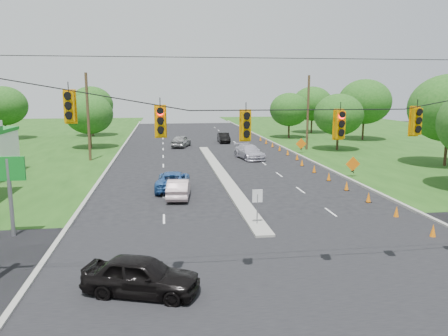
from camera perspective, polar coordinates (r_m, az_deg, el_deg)
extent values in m
plane|color=black|center=(18.49, 8.37, -13.21)|extent=(160.00, 160.00, 0.00)
cube|color=black|center=(18.49, 8.37, -13.21)|extent=(160.00, 14.00, 0.02)
cube|color=gray|center=(47.12, -14.16, 0.97)|extent=(0.25, 110.00, 0.16)
cube|color=gray|center=(49.18, 9.94, 1.51)|extent=(0.25, 110.00, 0.16)
cube|color=gray|center=(38.29, -0.42, -0.80)|extent=(1.00, 34.00, 0.18)
cylinder|color=gray|center=(23.68, 4.36, -5.54)|extent=(0.06, 0.06, 1.80)
cube|color=white|center=(23.48, 4.39, -3.66)|extent=(0.55, 0.04, 0.70)
cylinder|color=black|center=(16.03, 10.03, 8.92)|extent=(24.00, 0.04, 0.04)
cube|color=#DD9200|center=(15.58, -19.54, 7.54)|extent=(0.34, 0.24, 1.00)
cube|color=#DD9200|center=(15.30, -8.29, 6.01)|extent=(0.34, 0.24, 1.00)
cube|color=#DD9200|center=(15.58, 2.87, 5.53)|extent=(0.34, 0.24, 1.00)
cube|color=#DD9200|center=(16.60, 14.88, 5.49)|extent=(0.34, 0.24, 1.00)
cube|color=#DD9200|center=(17.96, 23.80, 5.58)|extent=(0.34, 0.24, 1.00)
cylinder|color=#422D1C|center=(46.96, -17.33, 6.32)|extent=(0.28, 0.28, 9.00)
cylinder|color=#422D1C|center=(54.21, 10.90, 7.06)|extent=(0.28, 0.28, 9.00)
cylinder|color=gray|center=(24.11, -26.11, -3.59)|extent=(0.20, 0.20, 4.00)
cube|color=#107E21|center=(23.82, -26.39, -0.08)|extent=(1.60, 0.15, 1.20)
cone|color=orange|center=(24.39, 25.64, -7.42)|extent=(0.32, 0.32, 0.70)
cone|color=orange|center=(27.24, 21.60, -5.34)|extent=(0.32, 0.32, 0.70)
cone|color=orange|center=(30.23, 18.36, -3.64)|extent=(0.32, 0.32, 0.70)
cone|color=orange|center=(33.31, 15.72, -2.24)|extent=(0.32, 0.32, 0.70)
cone|color=orange|center=(36.47, 13.54, -1.08)|extent=(0.32, 0.32, 0.70)
cone|color=orange|center=(39.69, 11.71, -0.11)|extent=(0.32, 0.32, 0.70)
cone|color=orange|center=(42.95, 10.15, 0.72)|extent=(0.32, 0.32, 0.70)
cone|color=orange|center=(46.42, 9.53, 1.45)|extent=(0.32, 0.32, 0.70)
cone|color=orange|center=(49.74, 8.33, 2.06)|extent=(0.32, 0.32, 0.70)
cone|color=orange|center=(53.07, 7.28, 2.59)|extent=(0.32, 0.32, 0.70)
cone|color=orange|center=(56.43, 6.35, 3.07)|extent=(0.32, 0.32, 0.70)
cone|color=orange|center=(59.80, 5.53, 3.48)|extent=(0.32, 0.32, 0.70)
cone|color=orange|center=(63.19, 4.79, 3.86)|extent=(0.32, 0.32, 0.70)
cube|color=black|center=(38.29, 16.43, -0.38)|extent=(0.06, 0.58, 0.26)
cube|color=black|center=(38.29, 16.43, -0.38)|extent=(0.06, 0.58, 0.26)
cube|color=orange|center=(38.19, 16.48, 0.50)|extent=(1.27, 0.05, 1.27)
cube|color=black|center=(51.20, 10.02, 2.47)|extent=(0.06, 0.58, 0.26)
cube|color=black|center=(51.20, 10.02, 2.47)|extent=(0.06, 0.58, 0.26)
cube|color=orange|center=(51.12, 10.04, 3.13)|extent=(1.27, 0.05, 1.27)
cylinder|color=black|center=(72.30, -26.61, 4.48)|extent=(0.28, 0.28, 2.88)
ellipsoid|color=#194C14|center=(72.10, -26.84, 7.26)|extent=(6.72, 6.72, 5.76)
cylinder|color=black|center=(57.31, -17.05, 3.70)|extent=(0.28, 0.28, 2.52)
ellipsoid|color=#194C14|center=(57.07, -17.21, 6.78)|extent=(5.88, 5.88, 5.04)
cylinder|color=black|center=(72.36, -16.79, 5.13)|extent=(0.28, 0.28, 2.88)
ellipsoid|color=#194C14|center=(72.15, -16.93, 7.91)|extent=(6.72, 6.72, 5.76)
cylinder|color=black|center=(47.12, 27.00, 2.16)|extent=(0.28, 0.28, 3.24)
cylinder|color=black|center=(54.77, 14.60, 3.54)|extent=(0.28, 0.28, 2.52)
ellipsoid|color=#194C14|center=(54.52, 14.74, 6.76)|extent=(5.88, 5.88, 5.04)
cylinder|color=black|center=(67.08, 17.70, 4.87)|extent=(0.28, 0.28, 3.24)
ellipsoid|color=#194C14|center=(66.86, 17.88, 8.25)|extent=(7.56, 7.56, 6.48)
cylinder|color=black|center=(75.71, 11.36, 5.57)|extent=(0.28, 0.28, 2.88)
ellipsoid|color=#194C14|center=(75.52, 11.45, 8.23)|extent=(6.72, 6.72, 5.76)
cylinder|color=black|center=(67.26, 8.46, 4.94)|extent=(0.28, 0.28, 2.52)
ellipsoid|color=#194C14|center=(67.05, 8.53, 7.56)|extent=(5.88, 5.88, 5.04)
imported|color=black|center=(16.43, -10.74, -13.65)|extent=(4.56, 2.96, 1.44)
imported|color=#BEA2A5|center=(29.96, -5.93, -2.66)|extent=(1.86, 4.20, 1.34)
imported|color=#26569C|center=(32.41, -6.67, -1.63)|extent=(2.77, 5.23, 1.40)
imported|color=#AFABBA|center=(46.70, 3.32, 2.11)|extent=(2.94, 5.42, 1.49)
imported|color=gray|center=(56.62, -5.62, 3.54)|extent=(3.10, 4.88, 1.55)
imported|color=black|center=(61.09, -0.04, 3.99)|extent=(1.49, 4.16, 1.36)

